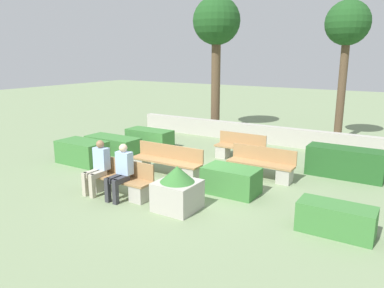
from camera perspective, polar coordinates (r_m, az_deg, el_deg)
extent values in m
plane|color=gray|center=(10.18, -0.08, -5.70)|extent=(60.00, 60.00, 0.00)
cube|color=#ADA89E|center=(14.71, 10.97, 1.46)|extent=(11.28, 0.30, 0.69)
cube|color=#A37A4C|center=(9.25, -11.34, -5.19)|extent=(1.86, 0.44, 0.05)
cube|color=#A37A4C|center=(9.35, -10.39, -3.50)|extent=(1.86, 0.04, 0.40)
cube|color=#ADA89E|center=(9.80, -14.29, -5.68)|extent=(0.36, 0.40, 0.40)
cube|color=#ADA89E|center=(8.89, -7.94, -7.39)|extent=(0.36, 0.40, 0.40)
cube|color=#A37A4C|center=(10.53, -4.08, -2.65)|extent=(2.18, 0.44, 0.05)
cube|color=#A37A4C|center=(10.66, -3.33, -1.19)|extent=(2.18, 0.05, 0.40)
cube|color=#ADA89E|center=(11.10, -7.66, -3.09)|extent=(0.36, 0.40, 0.40)
cube|color=#ADA89E|center=(10.14, -0.10, -4.60)|extent=(0.36, 0.40, 0.40)
cube|color=#A37A4C|center=(10.44, 10.34, -3.00)|extent=(1.86, 0.44, 0.05)
cube|color=#A37A4C|center=(10.59, 10.88, -1.51)|extent=(1.86, 0.04, 0.40)
cube|color=#ADA89E|center=(10.76, 6.82, -3.61)|extent=(0.36, 0.40, 0.40)
cube|color=#ADA89E|center=(10.28, 13.92, -4.74)|extent=(0.36, 0.40, 0.40)
cube|color=#A37A4C|center=(12.17, 7.19, -0.51)|extent=(1.64, 0.44, 0.05)
cube|color=#A37A4C|center=(12.33, 7.70, 0.74)|extent=(1.64, 0.04, 0.40)
cube|color=#ADA89E|center=(12.47, 4.72, -1.17)|extent=(0.36, 0.40, 0.40)
cube|color=#ADA89E|center=(12.00, 9.71, -1.91)|extent=(0.36, 0.40, 0.40)
cube|color=#333338|center=(9.00, -11.67, -5.15)|extent=(0.14, 0.46, 0.13)
cube|color=#333338|center=(8.87, -10.73, -5.39)|extent=(0.14, 0.46, 0.13)
cube|color=#333338|center=(8.93, -12.72, -6.88)|extent=(0.11, 0.11, 0.58)
cube|color=#333338|center=(8.77, -11.59, -7.20)|extent=(0.11, 0.11, 0.58)
cube|color=#9EBCE0|center=(9.00, -10.26, -2.85)|extent=(0.38, 0.22, 0.54)
sphere|color=beige|center=(8.89, -10.45, -0.60)|extent=(0.20, 0.20, 0.20)
cube|color=#B2A893|center=(9.51, -14.96, -4.31)|extent=(0.14, 0.46, 0.13)
cube|color=#B2A893|center=(9.37, -14.12, -4.53)|extent=(0.14, 0.46, 0.13)
cube|color=#B2A893|center=(9.45, -15.98, -5.93)|extent=(0.11, 0.11, 0.58)
cube|color=#B2A893|center=(9.28, -14.98, -6.23)|extent=(0.11, 0.11, 0.58)
cube|color=#9EBCE0|center=(9.50, -13.62, -2.14)|extent=(0.38, 0.22, 0.54)
sphere|color=#936B4C|center=(9.40, -13.83, -0.01)|extent=(0.19, 0.19, 0.19)
cube|color=#235623|center=(11.25, 22.27, -2.64)|extent=(2.03, 0.71, 0.83)
cube|color=#3D7A38|center=(9.30, 5.99, -5.53)|extent=(1.34, 0.82, 0.65)
cube|color=#3D7A38|center=(13.86, -6.48, 0.85)|extent=(1.73, 0.75, 0.67)
cube|color=#3D7A38|center=(13.35, -11.98, -0.10)|extent=(1.97, 0.82, 0.55)
cube|color=#3D7A38|center=(12.25, -16.38, -1.20)|extent=(1.55, 0.89, 0.71)
cube|color=#3D7A38|center=(7.76, 21.06, -10.64)|extent=(1.40, 0.62, 0.59)
cube|color=#ADA89E|center=(8.31, -2.23, -7.85)|extent=(0.88, 0.88, 0.64)
cone|color=#387533|center=(8.15, -2.26, -4.58)|extent=(0.77, 0.77, 0.35)
cylinder|color=brown|center=(16.68, 3.63, 9.16)|extent=(0.39, 0.39, 4.18)
sphere|color=#1E4C1E|center=(16.69, 3.77, 18.25)|extent=(2.02, 2.02, 2.02)
cylinder|color=brown|center=(15.49, 21.83, 7.61)|extent=(0.30, 0.30, 4.03)
sphere|color=#1E4C1E|center=(15.48, 22.65, 16.70)|extent=(1.63, 1.63, 1.63)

